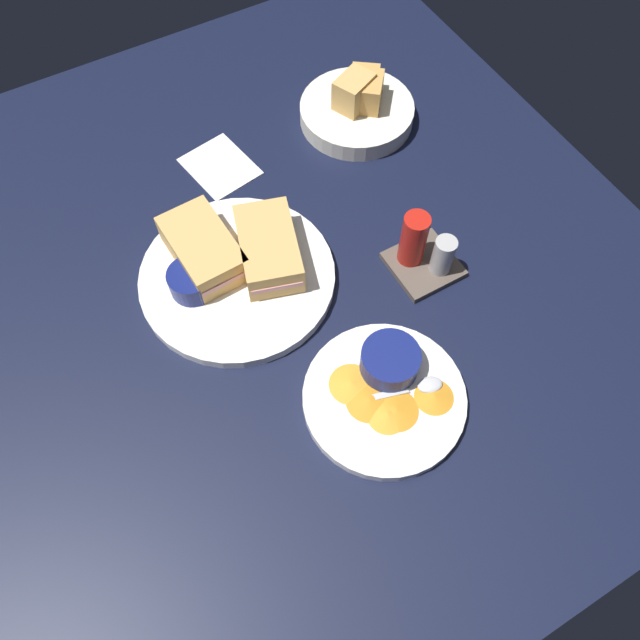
% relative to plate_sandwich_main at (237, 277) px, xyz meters
% --- Properties ---
extents(ground_plane, '(1.10, 1.10, 0.03)m').
position_rel_plate_sandwich_main_xyz_m(ground_plane, '(0.01, 0.03, -0.02)').
color(ground_plane, black).
extents(plate_sandwich_main, '(0.27, 0.27, 0.02)m').
position_rel_plate_sandwich_main_xyz_m(plate_sandwich_main, '(0.00, 0.00, 0.00)').
color(plate_sandwich_main, white).
rests_on(plate_sandwich_main, ground_plane).
extents(sandwich_half_near, '(0.15, 0.11, 0.05)m').
position_rel_plate_sandwich_main_xyz_m(sandwich_half_near, '(-0.00, 0.05, 0.03)').
color(sandwich_half_near, tan).
rests_on(sandwich_half_near, plate_sandwich_main).
extents(sandwich_half_far, '(0.14, 0.08, 0.05)m').
position_rel_plate_sandwich_main_xyz_m(sandwich_half_far, '(-0.04, -0.03, 0.03)').
color(sandwich_half_far, tan).
rests_on(sandwich_half_far, plate_sandwich_main).
extents(ramekin_dark_sauce, '(0.06, 0.06, 0.03)m').
position_rel_plate_sandwich_main_xyz_m(ramekin_dark_sauce, '(-0.01, -0.06, 0.03)').
color(ramekin_dark_sauce, navy).
rests_on(ramekin_dark_sauce, plate_sandwich_main).
extents(spoon_by_dark_ramekin, '(0.03, 0.10, 0.01)m').
position_rel_plate_sandwich_main_xyz_m(spoon_by_dark_ramekin, '(-0.01, -0.01, 0.01)').
color(spoon_by_dark_ramekin, silver).
rests_on(spoon_by_dark_ramekin, plate_sandwich_main).
extents(plate_chips_companion, '(0.20, 0.20, 0.02)m').
position_rel_plate_sandwich_main_xyz_m(plate_chips_companion, '(0.25, 0.08, 0.00)').
color(plate_chips_companion, white).
rests_on(plate_chips_companion, ground_plane).
extents(ramekin_light_gravy, '(0.07, 0.07, 0.04)m').
position_rel_plate_sandwich_main_xyz_m(ramekin_light_gravy, '(0.22, 0.11, 0.03)').
color(ramekin_light_gravy, navy).
rests_on(ramekin_light_gravy, plate_chips_companion).
extents(spoon_by_gravy_ramekin, '(0.04, 0.10, 0.01)m').
position_rel_plate_sandwich_main_xyz_m(spoon_by_gravy_ramekin, '(0.27, 0.12, 0.01)').
color(spoon_by_gravy_ramekin, silver).
rests_on(spoon_by_gravy_ramekin, plate_chips_companion).
extents(plantain_chip_scatter, '(0.12, 0.14, 0.01)m').
position_rel_plate_sandwich_main_xyz_m(plantain_chip_scatter, '(0.26, 0.08, 0.01)').
color(plantain_chip_scatter, gold).
rests_on(plantain_chip_scatter, plate_chips_companion).
extents(bread_basket_rear, '(0.18, 0.18, 0.08)m').
position_rel_plate_sandwich_main_xyz_m(bread_basket_rear, '(-0.19, 0.31, 0.02)').
color(bread_basket_rear, silver).
rests_on(bread_basket_rear, ground_plane).
extents(condiment_caddy, '(0.09, 0.09, 0.10)m').
position_rel_plate_sandwich_main_xyz_m(condiment_caddy, '(0.10, 0.24, 0.03)').
color(condiment_caddy, brown).
rests_on(condiment_caddy, ground_plane).
extents(paper_napkin_folded, '(0.12, 0.11, 0.00)m').
position_rel_plate_sandwich_main_xyz_m(paper_napkin_folded, '(-0.20, 0.07, -0.01)').
color(paper_napkin_folded, white).
rests_on(paper_napkin_folded, ground_plane).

